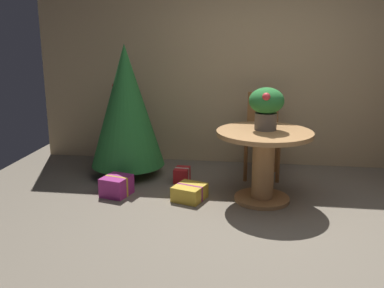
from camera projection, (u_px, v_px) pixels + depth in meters
The scene contains 9 objects.
ground_plane at pixel (266, 235), 3.69m from camera, with size 6.60×6.60×0.00m, color #756B5B.
back_wall_panel at pixel (266, 65), 5.47m from camera, with size 6.00×0.10×2.60m, color tan.
round_dining_table at pixel (264, 155), 4.35m from camera, with size 0.97×0.97×0.74m.
flower_vase at pixel (266, 105), 4.27m from camera, with size 0.35×0.36×0.43m.
wooden_chair_far at pixel (262, 130), 5.16m from camera, with size 0.42×0.44×1.00m.
holiday_tree at pixel (126, 106), 5.05m from camera, with size 0.88×0.88×1.58m.
gift_box_purple at pixel (117, 186), 4.59m from camera, with size 0.33×0.35×0.21m.
gift_box_gold at pixel (190, 192), 4.47m from camera, with size 0.38×0.39×0.16m.
gift_box_red at pixel (182, 175), 5.00m from camera, with size 0.18×0.22×0.17m.
Camera 1 is at (-0.16, -3.43, 1.68)m, focal length 40.10 mm.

